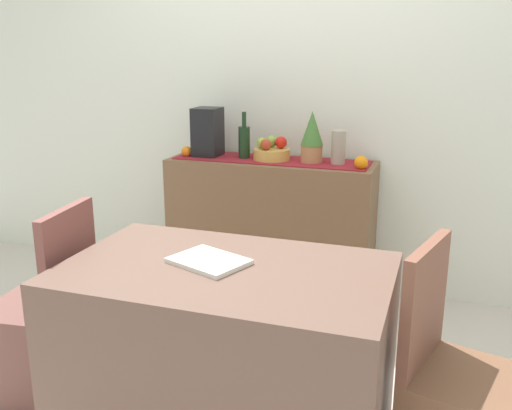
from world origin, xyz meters
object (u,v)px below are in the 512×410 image
at_px(fruit_bowl, 272,154).
at_px(chair_near_window, 44,341).
at_px(sideboard_console, 271,228).
at_px(dining_table, 227,354).
at_px(potted_plant, 312,137).
at_px(open_book, 209,261).
at_px(wine_bottle, 244,141).
at_px(coffee_maker, 208,132).
at_px(ceramic_vase, 338,148).

distance_m(fruit_bowl, chair_near_window, 1.69).
xyz_separation_m(sideboard_console, fruit_bowl, (0.00, 0.00, 0.48)).
relative_size(sideboard_console, dining_table, 1.02).
height_order(potted_plant, open_book, potted_plant).
bearing_deg(open_book, chair_near_window, -157.91).
distance_m(fruit_bowl, open_book, 1.43).
relative_size(wine_bottle, chair_near_window, 0.32).
bearing_deg(potted_plant, open_book, -92.69).
distance_m(sideboard_console, chair_near_window, 1.57).
bearing_deg(chair_near_window, wine_bottle, 72.53).
distance_m(sideboard_console, open_book, 1.46).
distance_m(potted_plant, chair_near_window, 1.84).
distance_m(fruit_bowl, coffee_maker, 0.44).
relative_size(coffee_maker, dining_table, 0.25).
bearing_deg(potted_plant, wine_bottle, 180.00).
bearing_deg(ceramic_vase, potted_plant, 180.00).
xyz_separation_m(sideboard_console, wine_bottle, (-0.18, 0.00, 0.55)).
bearing_deg(wine_bottle, potted_plant, 0.00).
bearing_deg(dining_table, open_book, 167.40).
distance_m(ceramic_vase, dining_table, 1.56).
height_order(dining_table, chair_near_window, chair_near_window).
distance_m(dining_table, chair_near_window, 0.90).
relative_size(ceramic_vase, dining_table, 0.16).
relative_size(potted_plant, dining_table, 0.25).
height_order(ceramic_vase, dining_table, ceramic_vase).
relative_size(coffee_maker, open_book, 1.11).
distance_m(wine_bottle, dining_table, 1.62).
height_order(wine_bottle, potted_plant, potted_plant).
xyz_separation_m(ceramic_vase, open_book, (-0.23, -1.41, -0.23)).
xyz_separation_m(wine_bottle, dining_table, (0.44, -1.43, -0.61)).
bearing_deg(chair_near_window, coffee_maker, 81.93).
relative_size(dining_table, chair_near_window, 1.39).
xyz_separation_m(potted_plant, chair_near_window, (-0.88, -1.43, -0.77)).
height_order(ceramic_vase, chair_near_window, ceramic_vase).
relative_size(sideboard_console, ceramic_vase, 6.28).
height_order(sideboard_console, open_book, sideboard_console).
xyz_separation_m(potted_plant, open_book, (-0.07, -1.41, -0.29)).
distance_m(sideboard_console, potted_plant, 0.65).
relative_size(fruit_bowl, ceramic_vase, 1.11).
distance_m(coffee_maker, potted_plant, 0.68).
bearing_deg(chair_near_window, fruit_bowl, 66.21).
distance_m(open_book, chair_near_window, 0.95).
height_order(fruit_bowl, open_book, fruit_bowl).
distance_m(potted_plant, open_book, 1.44).
height_order(fruit_bowl, wine_bottle, wine_bottle).
xyz_separation_m(sideboard_console, potted_plant, (0.25, 0.00, 0.60)).
bearing_deg(ceramic_vase, coffee_maker, 180.00).
bearing_deg(wine_bottle, coffee_maker, 180.00).
xyz_separation_m(coffee_maker, ceramic_vase, (0.84, 0.00, -0.05)).
distance_m(sideboard_console, coffee_maker, 0.73).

